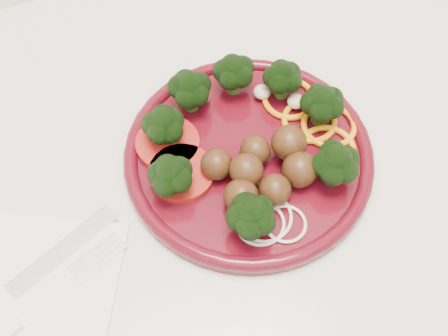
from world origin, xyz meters
name	(u,v)px	position (x,y,z in m)	size (l,w,h in m)	color
plate	(248,147)	(0.29, 1.70, 0.92)	(0.24, 0.24, 0.06)	#440711
napkin	(20,301)	(0.05, 1.64, 0.90)	(0.16, 0.16, 0.00)	white
fork	(2,336)	(0.03, 1.61, 0.91)	(0.18, 0.08, 0.01)	white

